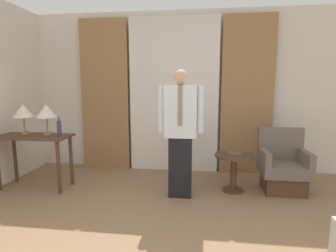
% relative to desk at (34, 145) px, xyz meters
% --- Properties ---
extents(wall_back, '(10.00, 0.06, 2.70)m').
position_rel_desk_xyz_m(wall_back, '(1.88, 1.19, 0.73)').
color(wall_back, silver).
rests_on(wall_back, ground_plane).
extents(curtain_sheer_center, '(1.50, 0.06, 2.58)m').
position_rel_desk_xyz_m(curtain_sheer_center, '(1.88, 1.06, 0.67)').
color(curtain_sheer_center, white).
rests_on(curtain_sheer_center, ground_plane).
extents(curtain_drape_left, '(0.83, 0.06, 2.58)m').
position_rel_desk_xyz_m(curtain_drape_left, '(0.67, 1.06, 0.67)').
color(curtain_drape_left, '#997047').
rests_on(curtain_drape_left, ground_plane).
extents(curtain_drape_right, '(0.83, 0.06, 2.58)m').
position_rel_desk_xyz_m(curtain_drape_right, '(3.08, 1.06, 0.67)').
color(curtain_drape_right, '#997047').
rests_on(curtain_drape_right, ground_plane).
extents(desk, '(1.02, 0.47, 0.76)m').
position_rel_desk_xyz_m(desk, '(0.00, 0.00, 0.00)').
color(desk, '#4C3323').
rests_on(desk, ground_plane).
extents(table_lamp_left, '(0.29, 0.29, 0.43)m').
position_rel_desk_xyz_m(table_lamp_left, '(-0.18, 0.07, 0.47)').
color(table_lamp_left, '#9E7F47').
rests_on(table_lamp_left, desk).
extents(table_lamp_right, '(0.29, 0.29, 0.43)m').
position_rel_desk_xyz_m(table_lamp_right, '(0.18, 0.07, 0.47)').
color(table_lamp_right, '#9E7F47').
rests_on(table_lamp_right, desk).
extents(bottle_near_edge, '(0.06, 0.06, 0.27)m').
position_rel_desk_xyz_m(bottle_near_edge, '(0.41, -0.04, 0.26)').
color(bottle_near_edge, '#2D3851').
rests_on(bottle_near_edge, desk).
extents(person, '(0.59, 0.20, 1.66)m').
position_rel_desk_xyz_m(person, '(2.08, -0.05, 0.28)').
color(person, black).
rests_on(person, ground_plane).
extents(armchair, '(0.61, 0.54, 0.86)m').
position_rel_desk_xyz_m(armchair, '(3.48, 0.32, -0.30)').
color(armchair, '#4C3323').
rests_on(armchair, ground_plane).
extents(side_table, '(0.52, 0.52, 0.52)m').
position_rel_desk_xyz_m(side_table, '(2.80, 0.21, -0.27)').
color(side_table, '#4C3323').
rests_on(side_table, ground_plane).
extents(book, '(0.20, 0.21, 0.03)m').
position_rel_desk_xyz_m(book, '(2.80, 0.21, -0.08)').
color(book, brown).
rests_on(book, side_table).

